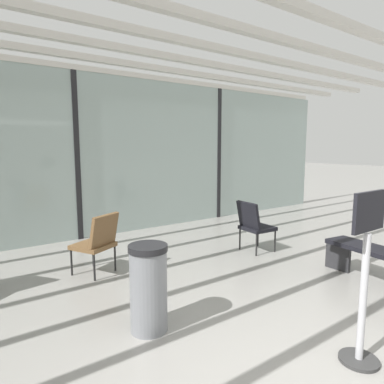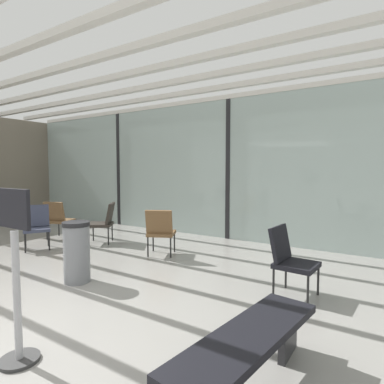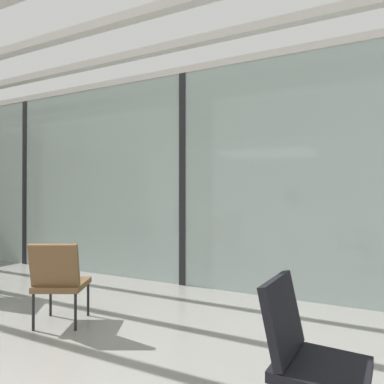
{
  "view_description": "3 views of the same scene",
  "coord_description": "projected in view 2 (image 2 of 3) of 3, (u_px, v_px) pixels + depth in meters",
  "views": [
    {
      "loc": [
        -2.0,
        -1.31,
        1.79
      ],
      "look_at": [
        1.33,
        3.31,
        1.02
      ],
      "focal_mm": 31.74,
      "sensor_mm": 36.0,
      "label": 1
    },
    {
      "loc": [
        3.24,
        -1.33,
        1.59
      ],
      "look_at": [
        -0.25,
        4.04,
        1.14
      ],
      "focal_mm": 29.6,
      "sensor_mm": 36.0,
      "label": 2
    },
    {
      "loc": [
        2.44,
        0.62,
        1.36
      ],
      "look_at": [
        0.87,
        3.74,
        1.38
      ],
      "focal_mm": 32.24,
      "sensor_mm": 36.0,
      "label": 3
    }
  ],
  "objects": [
    {
      "name": "lounge_chair_3",
      "position": [
        104.0,
        220.0,
        6.86
      ],
      "size": [
        0.71,
        0.7,
        0.87
      ],
      "rotation": [
        0.0,
        0.0,
        5.35
      ],
      "color": "#28231E",
      "rests_on": "ground"
    },
    {
      "name": "glass_curtain_wall",
      "position": [
        229.0,
        170.0,
        7.23
      ],
      "size": [
        14.0,
        0.08,
        3.17
      ],
      "primitive_type": "cube",
      "color": "#A3B7B2",
      "rests_on": "ground"
    },
    {
      "name": "waiting_bench",
      "position": [
        248.0,
        348.0,
        2.18
      ],
      "size": [
        0.59,
        1.69,
        0.47
      ],
      "rotation": [
        0.0,
        0.0,
        1.44
      ],
      "color": "black",
      "rests_on": "ground"
    },
    {
      "name": "trash_bin",
      "position": [
        77.0,
        252.0,
        4.47
      ],
      "size": [
        0.38,
        0.38,
        0.86
      ],
      "color": "slate",
      "rests_on": "ground"
    },
    {
      "name": "window_mullion_1",
      "position": [
        229.0,
        170.0,
        7.23
      ],
      "size": [
        0.1,
        0.12,
        3.17
      ],
      "primitive_type": "cube",
      "color": "black",
      "rests_on": "ground"
    },
    {
      "name": "info_sign",
      "position": [
        16.0,
        282.0,
        2.58
      ],
      "size": [
        0.44,
        0.32,
        1.44
      ],
      "color": "#333333",
      "rests_on": "ground"
    },
    {
      "name": "lounge_chair_0",
      "position": [
        290.0,
        257.0,
        4.0
      ],
      "size": [
        0.56,
        0.52,
        0.87
      ],
      "rotation": [
        0.0,
        0.0,
        1.5
      ],
      "color": "black",
      "rests_on": "ground"
    },
    {
      "name": "ceiling_slats",
      "position": [
        122.0,
        51.0,
        4.35
      ],
      "size": [
        13.72,
        6.72,
        0.1
      ],
      "color": "beige",
      "rests_on": "glass_curtain_wall"
    },
    {
      "name": "lounge_chair_5",
      "position": [
        160.0,
        229.0,
        5.82
      ],
      "size": [
        0.67,
        0.69,
        0.87
      ],
      "rotation": [
        0.0,
        0.0,
        3.61
      ],
      "color": "brown",
      "rests_on": "ground"
    },
    {
      "name": "window_mullion_0",
      "position": [
        119.0,
        170.0,
        9.13
      ],
      "size": [
        0.1,
        0.12,
        3.17
      ],
      "primitive_type": "cube",
      "color": "black",
      "rests_on": "ground"
    },
    {
      "name": "parked_airplane",
      "position": [
        260.0,
        157.0,
        12.13
      ],
      "size": [
        11.73,
        4.1,
        4.1
      ],
      "color": "silver",
      "rests_on": "ground"
    },
    {
      "name": "lounge_chair_2",
      "position": [
        37.0,
        224.0,
        6.37
      ],
      "size": [
        0.7,
        0.68,
        0.87
      ],
      "rotation": [
        0.0,
        0.0,
        1.04
      ],
      "color": "#33384C",
      "rests_on": "ground"
    },
    {
      "name": "lounge_chair_4",
      "position": [
        58.0,
        217.0,
        7.25
      ],
      "size": [
        0.63,
        0.65,
        0.87
      ],
      "rotation": [
        0.0,
        0.0,
        3.48
      ],
      "color": "brown",
      "rests_on": "ground"
    }
  ]
}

